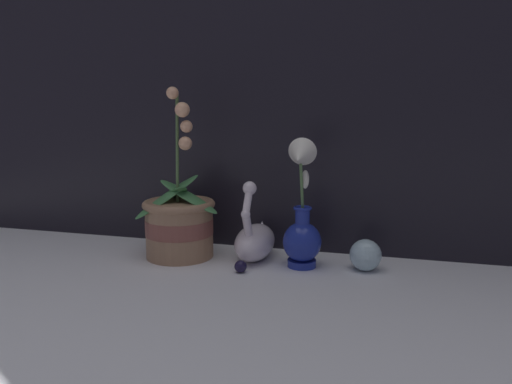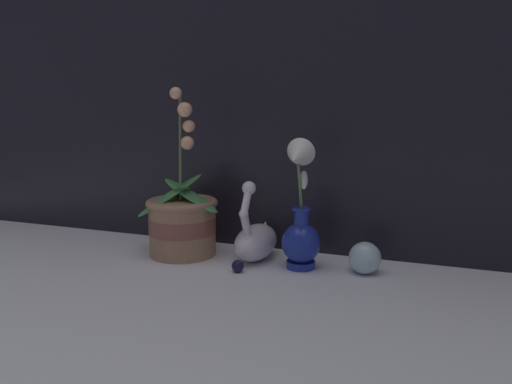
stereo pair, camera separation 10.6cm
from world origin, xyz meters
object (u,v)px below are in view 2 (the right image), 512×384
Objects in this scene: swan_figurine at (256,239)px; blue_vase at (300,224)px; orchid_potted_plant at (182,220)px; glass_sphere at (365,258)px.

blue_vase is at bearing -16.79° from swan_figurine.
orchid_potted_plant is 1.38× the size of blue_vase.
glass_sphere is at bearing 1.40° from orchid_potted_plant.
blue_vase is 0.17m from glass_sphere.
orchid_potted_plant is at bearing 178.35° from blue_vase.
blue_vase is (0.13, -0.04, 0.06)m from swan_figurine.
swan_figurine is at bearing 163.21° from blue_vase.
glass_sphere is (0.47, 0.01, -0.05)m from orchid_potted_plant.
swan_figurine is 2.75× the size of glass_sphere.
blue_vase is 4.16× the size of glass_sphere.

